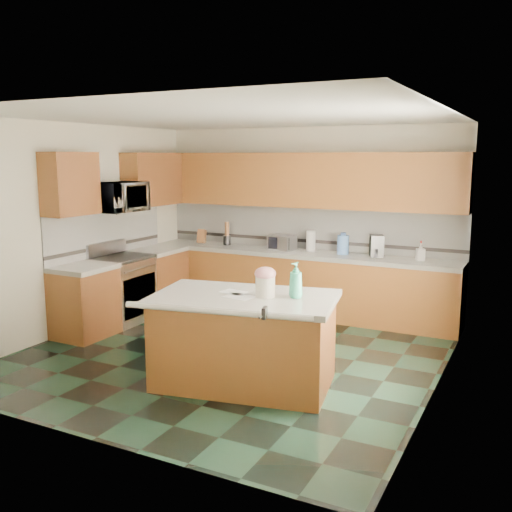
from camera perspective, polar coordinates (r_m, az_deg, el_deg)
The scene contains 52 objects.
floor at distance 6.75m, azimuth -2.52°, elevation -9.77°, with size 4.60×4.60×0.00m, color black.
ceiling at distance 6.37m, azimuth -2.71°, elevation 13.75°, with size 4.60×4.60×0.00m, color white.
wall_back at distance 8.50m, azimuth 5.12°, elevation 3.64°, with size 4.60×0.04×2.70m, color beige.
wall_front at distance 4.58m, azimuth -17.05°, elevation -2.12°, with size 4.60×0.04×2.70m, color beige.
wall_left at distance 7.82m, azimuth -17.59°, elevation 2.67°, with size 0.04×4.60×2.70m, color beige.
wall_right at distance 5.67m, azimuth 18.28°, elevation 0.05°, with size 0.04×4.60×2.70m, color beige.
back_base_cab at distance 8.36m, azimuth 4.21°, elevation -2.85°, with size 4.60×0.60×0.86m, color black.
back_countertop at distance 8.27m, azimuth 4.25°, elevation 0.26°, with size 4.60×0.64×0.06m, color white.
back_upper_cab at distance 8.29m, azimuth 4.71°, elevation 7.57°, with size 4.60×0.33×0.78m, color black.
back_backsplash at distance 8.49m, azimuth 5.03°, elevation 2.84°, with size 4.60×0.02×0.63m, color silver.
back_accent_band at distance 8.51m, azimuth 5.00°, elevation 1.54°, with size 4.60×0.01×0.05m, color black.
left_base_cab_rear at distance 8.73m, azimuth -9.84°, elevation -2.43°, with size 0.60×0.82×0.86m, color black.
left_counter_rear at distance 8.65m, azimuth -9.93°, elevation 0.55°, with size 0.64×0.82×0.06m, color white.
left_base_cab_front at distance 7.60m, azimuth -16.76°, elevation -4.55°, with size 0.60×0.72×0.86m, color black.
left_counter_front at distance 7.50m, azimuth -16.93°, elevation -1.15°, with size 0.64×0.72×0.06m, color white.
left_backsplash at distance 8.21m, azimuth -14.71°, elevation 2.32°, with size 0.02×2.30×0.63m, color silver.
left_accent_band at distance 8.24m, azimuth -14.62°, elevation 0.98°, with size 0.01×2.30×0.05m, color black.
left_upper_cab_rear at distance 8.73m, azimuth -10.32°, elevation 7.56°, with size 0.33×1.09×0.78m, color black.
left_upper_cab_front at distance 7.47m, azimuth -18.09°, elevation 6.88°, with size 0.33×0.72×0.78m, color black.
range_body at distance 8.13m, azimuth -13.17°, elevation -3.39°, with size 0.60×0.76×0.88m, color #B7B7BC.
range_oven_door at distance 7.96m, azimuth -11.56°, elevation -3.91°, with size 0.02×0.68×0.55m, color black.
range_cooktop at distance 8.04m, azimuth -13.30°, elevation -0.19°, with size 0.62×0.78×0.04m, color black.
range_handle at distance 7.86m, azimuth -11.48°, elevation -1.24°, with size 0.02×0.02×0.66m, color #B7B7BC.
range_backguard at distance 8.19m, azimuth -14.73°, elevation 0.78°, with size 0.06×0.76×0.18m, color #B7B7BC.
microwave at distance 7.94m, azimuth -13.54°, elevation 5.73°, with size 0.73×0.50×0.41m, color #B7B7BC.
island_base at distance 5.77m, azimuth -1.19°, elevation -8.68°, with size 1.69×0.97×0.86m, color black.
island_top at distance 5.65m, azimuth -1.21°, elevation -4.25°, with size 1.79×1.07×0.06m, color white.
island_bullnose at distance 5.20m, azimuth -4.00°, elevation -5.53°, with size 0.06×0.06×1.79m, color white.
treat_jar at distance 5.56m, azimuth 0.93°, elevation -3.10°, with size 0.19×0.19×0.20m, color white.
treat_jar_lid at distance 5.53m, azimuth 0.93°, elevation -1.77°, with size 0.21×0.21×0.13m, color pink.
treat_jar_knob at distance 5.52m, azimuth 0.94°, elevation -1.30°, with size 0.02×0.02×0.07m, color tan.
treat_jar_knob_end_l at distance 5.54m, azimuth 0.61°, elevation -1.27°, with size 0.04×0.04×0.04m, color tan.
treat_jar_knob_end_r at distance 5.51m, azimuth 1.26°, elevation -1.33°, with size 0.04×0.04×0.04m, color tan.
soap_bottle_island at distance 5.52m, azimuth 4.00°, elevation -2.42°, with size 0.13×0.13×0.35m, color #2C8E71.
paper_sheet_a at distance 5.58m, azimuth -1.63°, elevation -4.09°, with size 0.29×0.21×0.00m, color white.
paper_sheet_b at distance 5.77m, azimuth -2.27°, elevation -3.62°, with size 0.25×0.19×0.00m, color white.
clamp_body at distance 4.98m, azimuth 0.87°, elevation -5.70°, with size 0.03×0.11×0.10m, color black.
clamp_handle at distance 4.93m, azimuth 0.52°, elevation -6.11°, with size 0.02×0.02×0.08m, color black.
knife_block at distance 9.07m, azimuth -5.46°, elevation 1.96°, with size 0.12×0.10×0.22m, color #472814.
utensil_crock at distance 8.87m, azimuth -2.92°, elevation 1.59°, with size 0.12×0.12×0.14m, color black.
utensil_bundle at distance 8.84m, azimuth -2.93°, elevation 2.74°, with size 0.07×0.07×0.21m, color #472814.
toaster_oven at distance 8.41m, azimuth 2.62°, elevation 1.38°, with size 0.37×0.26×0.22m, color #B7B7BC.
toaster_oven_door at distance 8.30m, azimuth 2.28°, elevation 1.27°, with size 0.33×0.01×0.18m, color black.
paper_towel at distance 8.28m, azimuth 5.51°, elevation 1.50°, with size 0.13×0.13×0.30m, color white.
paper_towel_base at distance 8.30m, azimuth 5.49°, elevation 0.53°, with size 0.20×0.20×0.01m, color #B7B7BC.
water_jug at distance 8.08m, azimuth 8.70°, elevation 1.11°, with size 0.16×0.16×0.27m, color #5481CA.
water_jug_neck at distance 8.06m, azimuth 8.72°, elevation 2.19°, with size 0.08×0.08×0.04m, color #5481CA.
coffee_maker at distance 7.96m, azimuth 11.97°, elevation 0.99°, with size 0.17×0.19×0.30m, color black.
coffee_carafe at distance 7.93m, azimuth 11.87°, elevation 0.33°, with size 0.12×0.12×0.12m, color black.
soap_bottle_back at distance 7.81m, azimuth 16.13°, elevation 0.41°, with size 0.10×0.11×0.23m, color white.
soap_back_cap at distance 7.79m, azimuth 16.18°, elevation 1.36°, with size 0.02×0.02×0.03m, color red.
window_light_proxy at distance 5.45m, azimuth 17.73°, elevation 1.31°, with size 0.02×1.40×1.10m, color white.
Camera 1 is at (3.13, -5.53, 2.27)m, focal length 40.00 mm.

